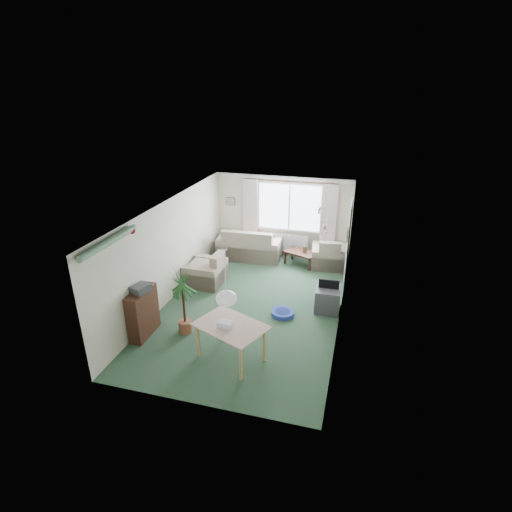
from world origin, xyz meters
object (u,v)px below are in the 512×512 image
(bookshelf, at_px, (143,313))
(dining_table, at_px, (231,343))
(tv_cube, at_px, (328,299))
(coffee_table, at_px, (300,258))
(armchair_left, at_px, (205,268))
(pet_bed, at_px, (283,313))
(sofa, at_px, (250,243))
(houseplant, at_px, (183,303))
(armchair_corner, at_px, (329,252))

(bookshelf, bearing_deg, dining_table, -8.50)
(bookshelf, xyz_separation_m, tv_cube, (3.54, 1.99, -0.23))
(coffee_table, bearing_deg, tv_cube, -66.22)
(armchair_left, relative_size, pet_bed, 1.86)
(pet_bed, bearing_deg, dining_table, -109.28)
(sofa, bearing_deg, pet_bed, 116.36)
(sofa, xyz_separation_m, bookshelf, (-0.98, -4.44, 0.05))
(houseplant, xyz_separation_m, pet_bed, (1.83, 1.18, -0.65))
(coffee_table, bearing_deg, houseplant, -113.69)
(armchair_corner, height_order, pet_bed, armchair_corner)
(dining_table, distance_m, pet_bed, 1.90)
(armchair_left, bearing_deg, houseplant, 12.48)
(houseplant, height_order, dining_table, houseplant)
(pet_bed, bearing_deg, coffee_table, 91.60)
(tv_cube, bearing_deg, armchair_corner, 93.64)
(houseplant, bearing_deg, armchair_corner, 58.38)
(dining_table, height_order, tv_cube, dining_table)
(armchair_corner, relative_size, coffee_table, 1.07)
(armchair_left, relative_size, dining_table, 0.83)
(coffee_table, bearing_deg, armchair_left, -140.84)
(armchair_left, distance_m, coffee_table, 2.83)
(armchair_corner, relative_size, houseplant, 0.68)
(coffee_table, relative_size, pet_bed, 1.74)
(armchair_corner, bearing_deg, dining_table, 67.63)
(coffee_table, xyz_separation_m, houseplant, (-1.75, -3.99, 0.50))
(dining_table, bearing_deg, houseplant, 154.10)
(armchair_left, bearing_deg, coffee_table, 130.46)
(sofa, bearing_deg, armchair_corner, 176.96)
(houseplant, distance_m, pet_bed, 2.27)
(armchair_corner, xyz_separation_m, houseplant, (-2.54, -4.12, 0.27))
(armchair_left, height_order, bookshelf, bookshelf)
(armchair_left, height_order, houseplant, houseplant)
(tv_cube, relative_size, pet_bed, 1.18)
(bookshelf, distance_m, dining_table, 2.01)
(dining_table, bearing_deg, pet_bed, 70.72)
(armchair_left, bearing_deg, sofa, 163.09)
(coffee_table, distance_m, houseplant, 4.39)
(armchair_corner, relative_size, bookshelf, 0.94)
(tv_cube, bearing_deg, sofa, 134.63)
(houseplant, bearing_deg, sofa, 87.23)
(armchair_left, bearing_deg, tv_cube, 82.20)
(houseplant, xyz_separation_m, tv_cube, (2.76, 1.70, -0.43))
(armchair_left, bearing_deg, pet_bed, 66.90)
(bookshelf, height_order, tv_cube, bookshelf)
(bookshelf, relative_size, houseplant, 0.72)
(dining_table, xyz_separation_m, tv_cube, (1.55, 2.29, -0.09))
(houseplant, bearing_deg, armchair_left, 101.18)
(coffee_table, xyz_separation_m, pet_bed, (0.08, -2.81, -0.15))
(pet_bed, bearing_deg, houseplant, -147.17)
(bookshelf, bearing_deg, sofa, 77.43)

